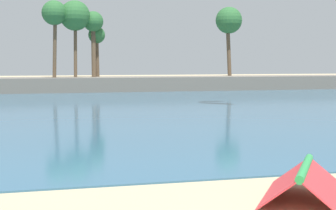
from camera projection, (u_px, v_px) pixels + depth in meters
sea at (75, 94)px, 57.87m from camera, size 220.00×87.77×0.06m
palm_headland at (62, 72)px, 61.23m from camera, size 102.84×6.28×11.09m
folded_kite at (305, 178)px, 13.52m from camera, size 3.53×3.83×0.96m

